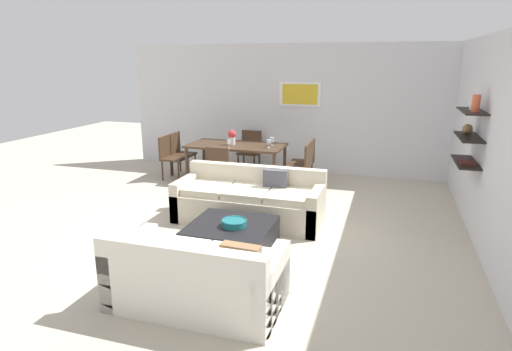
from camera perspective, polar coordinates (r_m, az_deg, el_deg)
name	(u,v)px	position (r m, az deg, el deg)	size (l,w,h in m)	color
ground_plane	(249,229)	(6.27, -0.90, -7.07)	(18.00, 18.00, 0.00)	#BCB29E
back_wall_unit	(315,110)	(9.22, 7.82, 8.65)	(8.40, 0.09, 2.70)	silver
right_wall_shelf_unit	(486,141)	(6.31, 28.17, 4.07)	(0.34, 8.20, 2.70)	silver
sofa_beige	(250,202)	(6.49, -0.82, -3.51)	(2.19, 0.90, 0.78)	beige
loveseat_white	(197,278)	(4.37, -7.80, -13.33)	(1.65, 0.90, 0.78)	silver
coffee_table	(231,238)	(5.48, -3.33, -8.30)	(1.02, 0.97, 0.38)	black
decorative_bowl	(234,223)	(5.32, -2.92, -6.26)	(0.31, 0.31, 0.09)	#19666B
dining_table	(236,148)	(8.50, -2.64, 3.66)	(1.89, 0.93, 0.75)	#422D1E
dining_chair_foot	(220,167)	(7.74, -4.83, 1.14)	(0.44, 0.44, 0.88)	#422D1E
dining_chair_right_near	(301,164)	(7.98, 6.03, 1.53)	(0.44, 0.44, 0.88)	#422D1E
dining_chair_right_far	(306,159)	(8.38, 6.60, 2.17)	(0.44, 0.44, 0.88)	#422D1E
dining_chair_head	(250,148)	(9.34, -0.79, 3.60)	(0.44, 0.44, 0.88)	#422D1E
dining_chair_left_near	(170,155)	(8.90, -11.31, 2.73)	(0.44, 0.44, 0.88)	#422D1E
dining_chair_left_far	(180,151)	(9.26, -10.08, 3.26)	(0.44, 0.44, 0.88)	#422D1E
wine_glass_foot	(229,142)	(8.09, -3.64, 4.41)	(0.06, 0.06, 0.17)	silver
wine_glass_right_near	(269,142)	(8.15, 1.69, 4.49)	(0.08, 0.08, 0.16)	silver
wine_glass_right_far	(272,140)	(8.37, 2.12, 4.73)	(0.08, 0.08, 0.16)	silver
centerpiece_vase	(232,136)	(8.47, -3.19, 5.19)	(0.16, 0.16, 0.29)	silver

